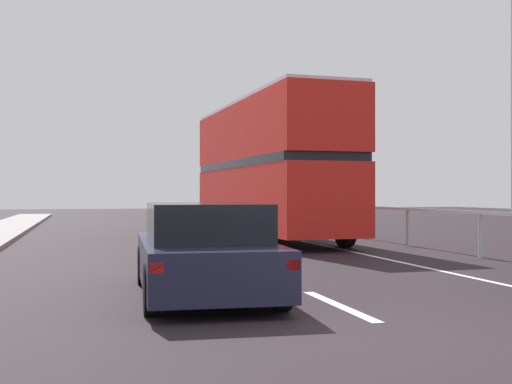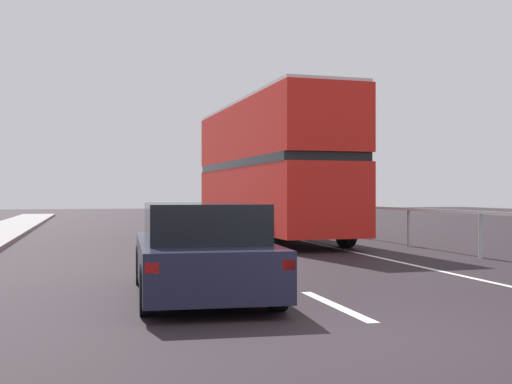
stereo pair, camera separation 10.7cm
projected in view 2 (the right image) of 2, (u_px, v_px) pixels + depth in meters
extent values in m
cube|color=black|center=(412.00, 345.00, 6.64)|extent=(75.65, 120.00, 0.10)
cube|color=silver|center=(335.00, 305.00, 8.71)|extent=(0.16, 2.44, 0.01)
cube|color=silver|center=(247.00, 266.00, 13.53)|extent=(0.16, 2.44, 0.01)
cube|color=silver|center=(206.00, 247.00, 18.35)|extent=(0.16, 2.44, 0.01)
cube|color=silver|center=(181.00, 236.00, 23.16)|extent=(0.16, 2.44, 0.01)
cube|color=silver|center=(165.00, 228.00, 27.98)|extent=(0.16, 2.44, 0.01)
cube|color=silver|center=(154.00, 223.00, 32.80)|extent=(0.16, 2.44, 0.01)
cube|color=silver|center=(362.00, 254.00, 16.20)|extent=(0.12, 46.00, 0.01)
cube|color=#ABB9B5|center=(441.00, 211.00, 16.74)|extent=(0.08, 42.00, 0.08)
cylinder|color=#ABB9B5|center=(481.00, 236.00, 15.05)|extent=(0.10, 0.10, 1.06)
cylinder|color=#ABB9B5|center=(409.00, 228.00, 18.44)|extent=(0.10, 0.10, 1.06)
cylinder|color=#ABB9B5|center=(359.00, 223.00, 21.83)|extent=(0.10, 0.10, 1.06)
cylinder|color=#ABB9B5|center=(323.00, 219.00, 25.22)|extent=(0.10, 0.10, 1.06)
cylinder|color=#ABB9B5|center=(295.00, 216.00, 28.61)|extent=(0.10, 0.10, 1.06)
cylinder|color=#ABB9B5|center=(273.00, 213.00, 32.00)|extent=(0.10, 0.10, 1.06)
cylinder|color=#ABB9B5|center=(255.00, 211.00, 35.39)|extent=(0.10, 0.10, 1.06)
cube|color=red|center=(270.00, 199.00, 21.16)|extent=(2.80, 10.22, 1.98)
cube|color=black|center=(270.00, 164.00, 21.16)|extent=(2.81, 9.81, 0.24)
cube|color=red|center=(270.00, 133.00, 21.17)|extent=(2.80, 10.22, 1.79)
cube|color=silver|center=(270.00, 104.00, 21.17)|extent=(2.75, 10.01, 0.10)
cube|color=black|center=(231.00, 195.00, 26.00)|extent=(2.16, 0.13, 1.38)
cube|color=yellow|center=(231.00, 133.00, 26.00)|extent=(1.44, 0.10, 0.28)
cylinder|color=black|center=(212.00, 220.00, 24.36)|extent=(0.32, 1.01, 1.00)
cylinder|color=black|center=(268.00, 220.00, 24.99)|extent=(0.32, 1.01, 1.00)
cylinder|color=black|center=(271.00, 231.00, 17.52)|extent=(0.32, 1.01, 1.00)
cylinder|color=black|center=(346.00, 229.00, 18.16)|extent=(0.32, 1.01, 1.00)
cube|color=#1D1E33|center=(201.00, 262.00, 9.55)|extent=(2.01, 4.32, 0.64)
cube|color=black|center=(203.00, 222.00, 9.35)|extent=(1.70, 2.41, 0.54)
cube|color=red|center=(152.00, 268.00, 7.35)|extent=(0.16, 0.07, 0.12)
cube|color=red|center=(288.00, 265.00, 7.67)|extent=(0.16, 0.07, 0.12)
cylinder|color=black|center=(142.00, 265.00, 10.78)|extent=(0.23, 0.65, 0.64)
cylinder|color=black|center=(239.00, 263.00, 11.10)|extent=(0.23, 0.65, 0.64)
cylinder|color=black|center=(148.00, 289.00, 8.01)|extent=(0.23, 0.65, 0.64)
cylinder|color=black|center=(277.00, 286.00, 8.33)|extent=(0.23, 0.65, 0.64)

